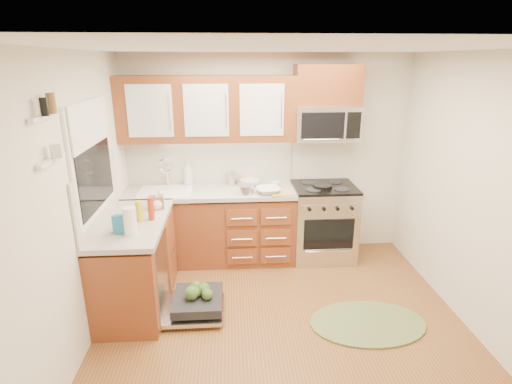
{
  "coord_description": "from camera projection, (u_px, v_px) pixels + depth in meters",
  "views": [
    {
      "loc": [
        -0.47,
        -3.16,
        2.42
      ],
      "look_at": [
        -0.2,
        0.85,
        1.08
      ],
      "focal_mm": 28.0,
      "sensor_mm": 36.0,
      "label": 1
    }
  ],
  "objects": [
    {
      "name": "wall_left",
      "position": [
        75.0,
        209.0,
        3.28
      ],
      "size": [
        0.04,
        3.5,
        2.5
      ],
      "primitive_type": "cube",
      "color": "beige",
      "rests_on": "ground"
    },
    {
      "name": "rug",
      "position": [
        368.0,
        323.0,
        3.84
      ],
      "size": [
        1.32,
        1.13,
        0.02
      ],
      "primitive_type": null,
      "rotation": [
        0.0,
        0.0,
        -0.43
      ],
      "color": "olive",
      "rests_on": "ground"
    },
    {
      "name": "cup",
      "position": [
        275.0,
        184.0,
        4.89
      ],
      "size": [
        0.15,
        0.15,
        0.09
      ],
      "primitive_type": "imported",
      "rotation": [
        0.0,
        0.0,
        0.34
      ],
      "color": "#999999",
      "rests_on": "countertop_back"
    },
    {
      "name": "dishwasher",
      "position": [
        194.0,
        304.0,
        3.98
      ],
      "size": [
        0.7,
        0.6,
        0.2
      ],
      "primitive_type": null,
      "color": "silver",
      "rests_on": "ground"
    },
    {
      "name": "soap_bottle_a",
      "position": [
        188.0,
        173.0,
        4.97
      ],
      "size": [
        0.13,
        0.13,
        0.31
      ],
      "primitive_type": "imported",
      "rotation": [
        0.0,
        0.0,
        0.04
      ],
      "color": "#999999",
      "rests_on": "countertop_back"
    },
    {
      "name": "range",
      "position": [
        323.0,
        222.0,
        5.03
      ],
      "size": [
        0.76,
        0.64,
        0.95
      ],
      "primitive_type": null,
      "color": "silver",
      "rests_on": "ground"
    },
    {
      "name": "wall_right",
      "position": [
        484.0,
        200.0,
        3.5
      ],
      "size": [
        0.04,
        3.5,
        2.5
      ],
      "primitive_type": "cube",
      "color": "beige",
      "rests_on": "ground"
    },
    {
      "name": "wall_front",
      "position": [
        343.0,
        343.0,
        1.73
      ],
      "size": [
        3.5,
        0.04,
        2.5
      ],
      "primitive_type": "cube",
      "color": "beige",
      "rests_on": "ground"
    },
    {
      "name": "bowl_a",
      "position": [
        268.0,
        190.0,
        4.68
      ],
      "size": [
        0.32,
        0.32,
        0.07
      ],
      "primitive_type": "imported",
      "rotation": [
        0.0,
        0.0,
        0.15
      ],
      "color": "#999999",
      "rests_on": "countertop_back"
    },
    {
      "name": "ceiling",
      "position": [
        291.0,
        48.0,
        2.99
      ],
      "size": [
        3.5,
        3.5,
        0.0
      ],
      "primitive_type": "plane",
      "rotation": [
        3.14,
        0.0,
        0.0
      ],
      "color": "white",
      "rests_on": "ground"
    },
    {
      "name": "cabinet_over_mw",
      "position": [
        327.0,
        85.0,
        4.64
      ],
      "size": [
        0.76,
        0.35,
        0.47
      ],
      "primitive_type": "cube",
      "color": "brown",
      "rests_on": "ground"
    },
    {
      "name": "mustard_bottle",
      "position": [
        139.0,
        211.0,
        3.85
      ],
      "size": [
        0.07,
        0.07,
        0.2
      ],
      "primitive_type": "cylinder",
      "rotation": [
        0.0,
        0.0,
        0.08
      ],
      "color": "yellow",
      "rests_on": "countertop_left"
    },
    {
      "name": "sink",
      "position": [
        166.0,
        201.0,
        4.79
      ],
      "size": [
        0.62,
        0.5,
        0.26
      ],
      "primitive_type": null,
      "color": "white",
      "rests_on": "ground"
    },
    {
      "name": "window",
      "position": [
        92.0,
        159.0,
        3.66
      ],
      "size": [
        0.03,
        1.05,
        1.05
      ],
      "primitive_type": null,
      "color": "white",
      "rests_on": "ground"
    },
    {
      "name": "skillet",
      "position": [
        322.0,
        186.0,
        4.79
      ],
      "size": [
        0.25,
        0.25,
        0.04
      ],
      "primitive_type": "cylinder",
      "rotation": [
        0.0,
        0.0,
        0.07
      ],
      "color": "black",
      "rests_on": "range"
    },
    {
      "name": "bowl_b",
      "position": [
        250.0,
        182.0,
        4.98
      ],
      "size": [
        0.25,
        0.25,
        0.08
      ],
      "primitive_type": "imported",
      "rotation": [
        0.0,
        0.0,
        -0.0
      ],
      "color": "#999999",
      "rests_on": "countertop_back"
    },
    {
      "name": "wooden_box",
      "position": [
        157.0,
        203.0,
        4.18
      ],
      "size": [
        0.16,
        0.13,
        0.14
      ],
      "primitive_type": "cube",
      "rotation": [
        0.0,
        0.0,
        0.28
      ],
      "color": "brown",
      "rests_on": "countertop_left"
    },
    {
      "name": "base_cabinet_left",
      "position": [
        136.0,
        266.0,
        4.05
      ],
      "size": [
        0.6,
        1.25,
        0.85
      ],
      "primitive_type": "cube",
      "color": "brown",
      "rests_on": "ground"
    },
    {
      "name": "paper_towel_roll",
      "position": [
        130.0,
        221.0,
        3.55
      ],
      "size": [
        0.12,
        0.12,
        0.25
      ],
      "primitive_type": "cylinder",
      "rotation": [
        0.0,
        0.0,
        -0.07
      ],
      "color": "white",
      "rests_on": "countertop_left"
    },
    {
      "name": "shelf_upper",
      "position": [
        44.0,
        117.0,
        2.69
      ],
      "size": [
        0.04,
        0.4,
        0.03
      ],
      "primitive_type": "cube",
      "color": "white",
      "rests_on": "ground"
    },
    {
      "name": "window_blind",
      "position": [
        90.0,
        123.0,
        3.55
      ],
      "size": [
        0.02,
        0.96,
        0.4
      ],
      "primitive_type": "cube",
      "color": "white",
      "rests_on": "ground"
    },
    {
      "name": "red_bottle",
      "position": [
        151.0,
        209.0,
        3.88
      ],
      "size": [
        0.07,
        0.07,
        0.23
      ],
      "primitive_type": "cylinder",
      "rotation": [
        0.0,
        0.0,
        0.25
      ],
      "color": "#B42B0F",
      "rests_on": "countertop_left"
    },
    {
      "name": "floor",
      "position": [
        283.0,
        328.0,
        3.78
      ],
      "size": [
        3.5,
        3.5,
        0.0
      ],
      "primitive_type": "plane",
      "color": "brown",
      "rests_on": "ground"
    },
    {
      "name": "countertop_back",
      "position": [
        210.0,
        192.0,
        4.81
      ],
      "size": [
        2.07,
        0.64,
        0.05
      ],
      "primitive_type": "cube",
      "color": "#B4AEA5",
      "rests_on": "base_cabinet_back"
    },
    {
      "name": "base_cabinet_back",
      "position": [
        211.0,
        228.0,
        4.97
      ],
      "size": [
        2.05,
        0.6,
        0.85
      ],
      "primitive_type": "cube",
      "color": "brown",
      "rests_on": "ground"
    },
    {
      "name": "stock_pot",
      "position": [
        246.0,
        190.0,
        4.64
      ],
      "size": [
        0.23,
        0.23,
        0.11
      ],
      "primitive_type": "cylinder",
      "rotation": [
        0.0,
        0.0,
        0.3
      ],
      "color": "silver",
      "rests_on": "countertop_back"
    },
    {
      "name": "wall_back",
      "position": [
        267.0,
        157.0,
        5.04
      ],
      "size": [
        3.5,
        0.04,
        2.5
      ],
      "primitive_type": "cube",
      "color": "beige",
      "rests_on": "ground"
    },
    {
      "name": "countertop_left",
      "position": [
        132.0,
        223.0,
        3.9
      ],
      "size": [
        0.64,
        1.27,
        0.05
      ],
      "primitive_type": "cube",
      "color": "#B4AEA5",
      "rests_on": "base_cabinet_left"
    },
    {
      "name": "backsplash_back",
      "position": [
        210.0,
        161.0,
        5.0
      ],
      "size": [
        2.05,
        0.02,
        0.57
      ],
      "primitive_type": "cube",
      "color": "beige",
      "rests_on": "ground"
    },
    {
      "name": "soap_bottle_b",
      "position": [
        160.0,
        195.0,
        4.38
      ],
      "size": [
        0.08,
        0.08,
        0.17
      ],
      "primitive_type": "imported",
      "rotation": [
        0.0,
        0.0,
        0.04
      ],
      "color": "#999999",
      "rests_on": "countertop_left"
    },
    {
      "name": "canister",
      "position": [
        232.0,
        178.0,
        4.97
      ],
      "size": [
        0.11,
        0.11,
        0.18
      ],
      "primitive_type": "cylinder",
      "rotation": [
        0.0,
        0.0,
        0.01
      ],
      "color": "silver",
      "rests_on": "countertop_back"
    },
    {
      "name": "cutting_board",
      "position": [
        283.0,
        194.0,
        4.65
      ],
      "size": [
        0.3,
        0.21,
        0.02
      ],
      "primitive_type": "cube",
      "rotation": [
        0.0,
        0.0,
        0.11
      ],
      "color": "tan",
      "rests_on": "countertop_back"
    },
    {
      "name": "shelf_lower",
      "position": [
        51.0,
        160.0,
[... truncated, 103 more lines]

